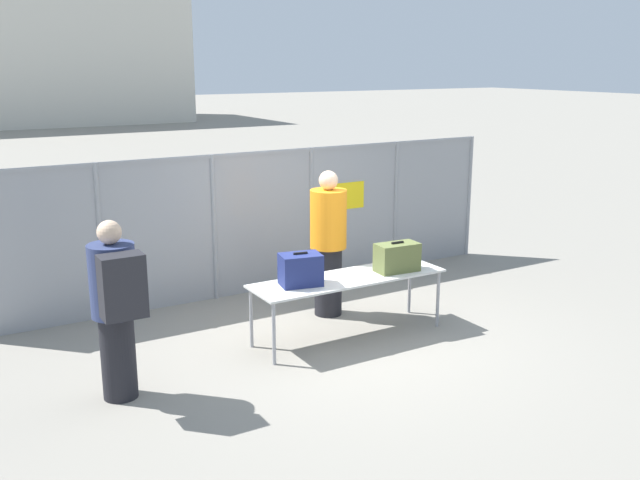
% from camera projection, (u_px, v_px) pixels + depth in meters
% --- Properties ---
extents(ground_plane, '(120.00, 120.00, 0.00)m').
position_uv_depth(ground_plane, '(343.00, 336.00, 8.46)').
color(ground_plane, gray).
extents(fence_section, '(7.61, 0.07, 1.98)m').
position_uv_depth(fence_section, '(265.00, 218.00, 9.94)').
color(fence_section, gray).
rests_on(fence_section, ground_plane).
extents(inspection_table, '(2.36, 0.68, 0.73)m').
position_uv_depth(inspection_table, '(348.00, 281.00, 8.28)').
color(inspection_table, silver).
rests_on(inspection_table, ground_plane).
extents(suitcase_navy, '(0.50, 0.39, 0.38)m').
position_uv_depth(suitcase_navy, '(301.00, 270.00, 7.94)').
color(suitcase_navy, navy).
rests_on(suitcase_navy, inspection_table).
extents(suitcase_olive, '(0.53, 0.31, 0.36)m').
position_uv_depth(suitcase_olive, '(397.00, 257.00, 8.46)').
color(suitcase_olive, '#566033').
rests_on(suitcase_olive, inspection_table).
extents(traveler_hooded, '(0.44, 0.67, 1.76)m').
position_uv_depth(traveler_hooded, '(116.00, 304.00, 6.64)').
color(traveler_hooded, black).
rests_on(traveler_hooded, ground_plane).
extents(security_worker_near, '(0.46, 0.46, 1.86)m').
position_uv_depth(security_worker_near, '(328.00, 242.00, 8.96)').
color(security_worker_near, black).
rests_on(security_worker_near, ground_plane).
extents(utility_trailer, '(4.53, 2.21, 0.70)m').
position_uv_depth(utility_trailer, '(304.00, 231.00, 11.88)').
color(utility_trailer, '#4C6B47').
rests_on(utility_trailer, ground_plane).
extents(distant_hangar, '(14.89, 8.19, 7.66)m').
position_uv_depth(distant_hangar, '(29.00, 48.00, 36.86)').
color(distant_hangar, beige).
rests_on(distant_hangar, ground_plane).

